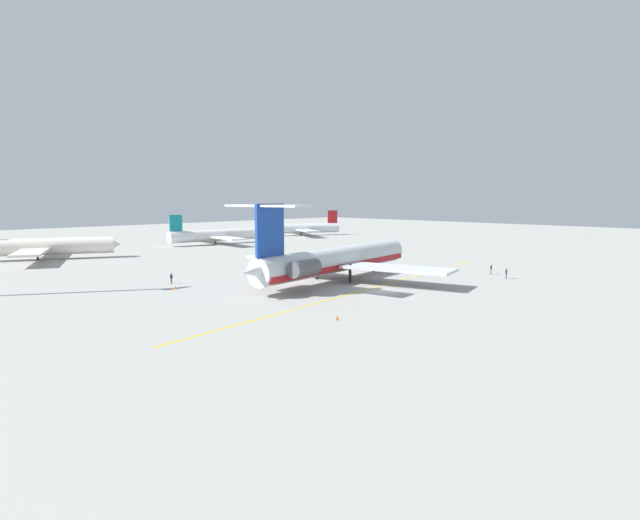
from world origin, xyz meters
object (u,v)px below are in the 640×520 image
at_px(main_jetliner, 333,260).
at_px(airliner_mid_left, 42,247).
at_px(ground_crew_portside, 491,268).
at_px(safety_cone_wingtip, 337,318).
at_px(safety_cone_nose, 340,260).
at_px(ground_crew_near_nose, 171,277).
at_px(ground_crew_near_tail, 506,272).
at_px(airliner_mid_right, 217,235).
at_px(safety_cone_tail, 175,288).
at_px(airliner_far_right, 299,228).

xyz_separation_m(main_jetliner, airliner_mid_left, (-23.49, 64.24, -0.58)).
height_order(ground_crew_portside, safety_cone_wingtip, ground_crew_portside).
bearing_deg(safety_cone_wingtip, safety_cone_nose, 42.16).
relative_size(airliner_mid_left, ground_crew_near_nose, 18.51).
xyz_separation_m(main_jetliner, ground_crew_near_tail, (21.78, -18.72, -2.30)).
height_order(airliner_mid_left, ground_crew_near_tail, airliner_mid_left).
xyz_separation_m(ground_crew_near_nose, ground_crew_portside, (44.42, -30.65, 0.09)).
bearing_deg(airliner_mid_right, safety_cone_tail, -121.98).
xyz_separation_m(main_jetliner, ground_crew_portside, (24.72, -14.57, -2.27)).
distance_m(airliner_mid_right, ground_crew_portside, 83.87).
distance_m(ground_crew_portside, safety_cone_wingtip, 43.93).
xyz_separation_m(main_jetliner, airliner_mid_right, (24.70, 69.28, -0.88)).
distance_m(ground_crew_near_tail, safety_cone_nose, 35.17).
xyz_separation_m(airliner_mid_left, ground_crew_near_tail, (45.27, -82.97, -1.72)).
bearing_deg(safety_cone_tail, airliner_mid_right, 51.33).
height_order(ground_crew_near_nose, safety_cone_tail, ground_crew_near_nose).
bearing_deg(main_jetliner, safety_cone_nose, 30.95).
distance_m(ground_crew_portside, safety_cone_nose, 31.38).
xyz_separation_m(airliner_mid_left, safety_cone_nose, (43.01, -47.88, -2.57)).
bearing_deg(airliner_far_right, airliner_mid_left, 34.53).
bearing_deg(ground_crew_portside, safety_cone_tail, 40.09).
distance_m(main_jetliner, safety_cone_nose, 25.66).
relative_size(main_jetliner, safety_cone_wingtip, 78.17).
bearing_deg(safety_cone_tail, ground_crew_portside, -28.94).
bearing_deg(safety_cone_wingtip, ground_crew_portside, 5.19).
height_order(airliner_far_right, safety_cone_wingtip, airliner_far_right).
distance_m(ground_crew_near_nose, safety_cone_wingtip, 34.63).
xyz_separation_m(ground_crew_portside, safety_cone_tail, (-46.53, 25.73, -0.88)).
height_order(ground_crew_near_tail, safety_cone_wingtip, ground_crew_near_tail).
bearing_deg(main_jetliner, ground_crew_near_nose, 131.77).
bearing_deg(airliner_mid_left, safety_cone_tail, -63.53).
distance_m(main_jetliner, ground_crew_portside, 28.78).
relative_size(ground_crew_near_tail, safety_cone_nose, 3.23).
height_order(ground_crew_near_nose, ground_crew_near_tail, ground_crew_near_tail).
relative_size(main_jetliner, safety_cone_nose, 78.17).
relative_size(main_jetliner, airliner_mid_left, 1.39).
height_order(airliner_mid_left, safety_cone_tail, airliner_mid_left).
height_order(airliner_far_right, safety_cone_nose, airliner_far_right).
relative_size(airliner_mid_right, safety_cone_tail, 52.65).
relative_size(airliner_far_right, safety_cone_tail, 50.48).
bearing_deg(ground_crew_near_tail, safety_cone_tail, -158.59).
xyz_separation_m(safety_cone_nose, safety_cone_tail, (-41.34, -5.20, 0.00)).
distance_m(airliner_far_right, ground_crew_portside, 99.10).
relative_size(safety_cone_wingtip, safety_cone_tail, 1.00).
bearing_deg(airliner_mid_right, airliner_far_right, 17.42).
bearing_deg(airliner_mid_right, safety_cone_wingtip, -109.77).
distance_m(main_jetliner, ground_crew_near_tail, 28.81).
bearing_deg(safety_cone_nose, airliner_mid_right, 84.41).
height_order(airliner_mid_left, airliner_mid_right, airliner_mid_left).
xyz_separation_m(airliner_mid_right, safety_cone_wingtip, (-43.73, -87.83, -2.27)).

